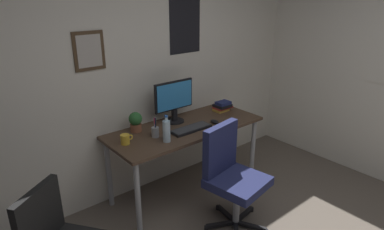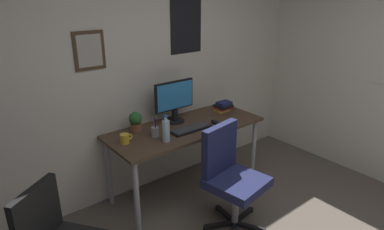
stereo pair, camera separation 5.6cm
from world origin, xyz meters
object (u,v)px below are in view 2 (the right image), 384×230
(keyboard, at_px, (191,129))
(potted_plant, at_px, (136,121))
(computer_mouse, at_px, (215,122))
(book_stack_left, at_px, (223,106))
(monitor, at_px, (174,100))
(pen_cup, at_px, (155,131))
(office_chair, at_px, (230,173))
(water_bottle, at_px, (166,130))
(coffee_mug_near, at_px, (125,139))

(keyboard, distance_m, potted_plant, 0.54)
(computer_mouse, xyz_separation_m, book_stack_left, (0.33, 0.22, 0.04))
(monitor, distance_m, pen_cup, 0.46)
(book_stack_left, bearing_deg, potted_plant, 173.97)
(office_chair, relative_size, pen_cup, 4.75)
(water_bottle, relative_size, potted_plant, 1.29)
(keyboard, distance_m, water_bottle, 0.36)
(water_bottle, relative_size, book_stack_left, 1.19)
(monitor, height_order, coffee_mug_near, monitor)
(keyboard, distance_m, book_stack_left, 0.66)
(pen_cup, bearing_deg, potted_plant, 107.39)
(water_bottle, xyz_separation_m, coffee_mug_near, (-0.31, 0.19, -0.06))
(office_chair, height_order, keyboard, office_chair)
(keyboard, xyz_separation_m, potted_plant, (-0.43, 0.32, 0.09))
(keyboard, bearing_deg, computer_mouse, -4.00)
(keyboard, relative_size, computer_mouse, 3.91)
(monitor, relative_size, potted_plant, 2.36)
(office_chair, bearing_deg, book_stack_left, 50.28)
(potted_plant, xyz_separation_m, book_stack_left, (1.06, -0.11, -0.05))
(coffee_mug_near, xyz_separation_m, pen_cup, (0.29, -0.04, 0.01))
(coffee_mug_near, bearing_deg, pen_cup, -8.00)
(monitor, bearing_deg, water_bottle, -134.83)
(keyboard, height_order, pen_cup, pen_cup)
(office_chair, distance_m, potted_plant, 1.03)
(office_chair, bearing_deg, computer_mouse, 60.44)
(potted_plant, xyz_separation_m, pen_cup, (0.07, -0.23, -0.05))
(office_chair, xyz_separation_m, monitor, (0.02, 0.85, 0.46))
(office_chair, xyz_separation_m, book_stack_left, (0.64, 0.77, 0.28))
(coffee_mug_near, relative_size, book_stack_left, 0.56)
(keyboard, height_order, water_bottle, water_bottle)
(office_chair, relative_size, coffee_mug_near, 7.96)
(keyboard, bearing_deg, monitor, 88.53)
(potted_plant, bearing_deg, keyboard, -35.99)
(computer_mouse, xyz_separation_m, potted_plant, (-0.73, 0.34, 0.09))
(computer_mouse, bearing_deg, office_chair, -119.56)
(monitor, xyz_separation_m, potted_plant, (-0.44, 0.03, -0.13))
(coffee_mug_near, bearing_deg, water_bottle, -31.44)
(monitor, distance_m, coffee_mug_near, 0.71)
(computer_mouse, relative_size, coffee_mug_near, 0.92)
(coffee_mug_near, height_order, book_stack_left, book_stack_left)
(coffee_mug_near, relative_size, pen_cup, 0.60)
(monitor, height_order, pen_cup, monitor)
(keyboard, bearing_deg, pen_cup, 166.74)
(computer_mouse, height_order, book_stack_left, book_stack_left)
(monitor, height_order, keyboard, monitor)
(keyboard, bearing_deg, potted_plant, 144.01)
(office_chair, relative_size, potted_plant, 4.87)
(office_chair, xyz_separation_m, keyboard, (0.01, 0.57, 0.23))
(water_bottle, relative_size, coffee_mug_near, 2.12)
(computer_mouse, relative_size, water_bottle, 0.44)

